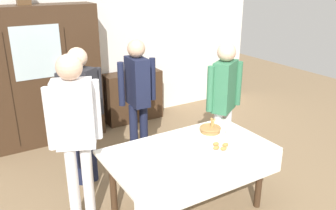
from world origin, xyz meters
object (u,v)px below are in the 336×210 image
Objects in this scene: tea_cup_far_left at (183,133)px; tea_cup_front_edge at (229,132)px; pastry_plate at (220,147)px; person_by_cabinet at (81,104)px; tea_cup_center at (171,164)px; spoon_mid_right at (144,151)px; person_behind_table_left at (75,126)px; person_beside_shelf at (224,95)px; bookshelf_low at (133,96)px; spoon_near_right at (169,147)px; tea_cup_mid_right at (179,140)px; book_stack at (132,69)px; person_near_right_end at (138,90)px; spoon_center at (252,144)px; bread_basket at (210,129)px; tea_cup_far_right at (128,156)px; wall_cabinet at (37,77)px; tea_cup_near_right at (205,154)px; dining_table at (190,160)px.

tea_cup_front_edge is at bearing -27.87° from tea_cup_far_left.
pastry_plate is 0.17× the size of person_by_cabinet.
spoon_mid_right is at bearing 100.46° from tea_cup_center.
person_behind_table_left is at bearing 161.32° from spoon_mid_right.
tea_cup_front_edge is at bearing -122.15° from person_beside_shelf.
spoon_near_right is (-0.77, -2.46, 0.32)m from bookshelf_low.
tea_cup_center is (-0.33, -0.38, 0.00)m from tea_cup_mid_right.
tea_cup_mid_right is at bearing 131.33° from pastry_plate.
book_stack is 1.76× the size of spoon_near_right.
person_near_right_end reaches higher than tea_cup_front_edge.
tea_cup_far_left is (0.13, 0.12, 0.00)m from tea_cup_mid_right.
tea_cup_mid_right is 0.07× the size of person_behind_table_left.
pastry_plate is 1.45m from person_behind_table_left.
tea_cup_far_left is 0.82m from person_beside_shelf.
tea_cup_front_edge is 0.08× the size of person_by_cabinet.
spoon_center is at bearing -90.18° from book_stack.
tea_cup_center is 0.40m from spoon_near_right.
person_by_cabinet reaches higher than tea_cup_mid_right.
bread_basket is 1.50m from person_behind_table_left.
tea_cup_far_right is 0.21m from spoon_mid_right.
person_beside_shelf is at bearing 13.91° from spoon_mid_right.
person_by_cabinet is at bearing -83.04° from wall_cabinet.
spoon_near_right is 0.07× the size of person_near_right_end.
bread_basket is 0.14× the size of person_beside_shelf.
pastry_plate is (0.29, -0.33, -0.01)m from tea_cup_mid_right.
tea_cup_mid_right is 0.08× the size of person_beside_shelf.
tea_cup_mid_right is 1.00× the size of tea_cup_near_right.
tea_cup_near_right is (-0.58, -2.82, -0.14)m from book_stack.
tea_cup_near_right is at bearing -166.33° from pastry_plate.
wall_cabinet is 2.55m from tea_cup_mid_right.
tea_cup_center is at bearing -50.76° from tea_cup_far_right.
spoon_near_right is 0.07× the size of person_by_cabinet.
person_by_cabinet reaches higher than spoon_near_right.
tea_cup_center is 0.88m from bread_basket.
tea_cup_near_right reaches higher than spoon_center.
book_stack is 2.55m from tea_cup_front_edge.
tea_cup_far_left is at bearing 109.37° from pastry_plate.
person_near_right_end is at bearing 113.93° from tea_cup_front_edge.
wall_cabinet is at bearing 118.45° from spoon_center.
person_behind_table_left reaches higher than tea_cup_far_right.
person_beside_shelf is at bearing 48.80° from pastry_plate.
tea_cup_near_right is 0.08× the size of person_beside_shelf.
spoon_near_right is at bearing 128.69° from dining_table.
wall_cabinet reaches higher than spoon_center.
person_near_right_end is (0.78, 0.14, -0.00)m from person_by_cabinet.
tea_cup_near_right is at bearing -98.22° from tea_cup_far_left.
wall_cabinet is at bearing 87.11° from person_behind_table_left.
person_near_right_end is (-0.39, 1.02, 0.23)m from bread_basket.
tea_cup_far_right is (-0.60, -0.04, 0.00)m from tea_cup_mid_right.
dining_table is 0.38m from tea_cup_far_left.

